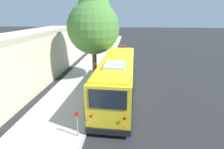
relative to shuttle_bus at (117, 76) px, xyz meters
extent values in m
plane|color=#28282B|center=(1.22, -0.34, -1.78)|extent=(160.00, 160.00, 0.00)
cube|color=beige|center=(1.22, 3.75, -1.71)|extent=(80.00, 4.44, 0.15)
cube|color=#AAA69D|center=(1.22, 1.46, -1.71)|extent=(80.00, 0.14, 0.15)
cube|color=yellow|center=(0.01, 0.00, -0.11)|extent=(10.85, 2.78, 2.82)
cube|color=black|center=(0.01, 0.00, -1.38)|extent=(10.91, 2.83, 0.28)
cube|color=black|center=(0.01, 0.00, 0.50)|extent=(9.97, 2.84, 1.34)
cube|color=black|center=(5.42, -0.15, 0.50)|extent=(0.09, 2.17, 1.41)
cube|color=black|center=(-5.41, 0.15, 0.60)|extent=(0.09, 1.99, 1.08)
cube|color=black|center=(5.42, -0.15, 1.15)|extent=(0.09, 1.79, 0.22)
cube|color=yellow|center=(0.01, 0.00, 1.33)|extent=(10.18, 2.53, 0.10)
cube|color=silver|center=(-1.92, 0.05, 1.45)|extent=(2.02, 1.46, 0.20)
cube|color=black|center=(5.45, -0.15, -1.34)|extent=(0.17, 2.50, 0.36)
cube|color=black|center=(-5.44, 0.15, -1.34)|extent=(0.17, 2.50, 0.36)
cylinder|color=red|center=(-5.47, 1.05, -0.39)|extent=(0.04, 0.18, 0.18)
cylinder|color=orange|center=(-5.47, 1.05, -0.90)|extent=(0.03, 0.14, 0.14)
cylinder|color=red|center=(-5.52, -0.74, -0.39)|extent=(0.04, 0.18, 0.18)
cylinder|color=orange|center=(-5.52, -0.74, -0.90)|extent=(0.03, 0.14, 0.14)
cube|color=white|center=(5.53, 0.67, -1.17)|extent=(0.05, 0.32, 0.18)
cube|color=white|center=(5.48, -0.98, -1.17)|extent=(0.05, 0.32, 0.18)
cube|color=black|center=(5.10, 1.25, 0.77)|extent=(0.06, 0.10, 0.24)
cylinder|color=black|center=(3.23, 0.99, -1.31)|extent=(0.97, 0.33, 0.96)
cylinder|color=slate|center=(3.23, 0.99, -1.31)|extent=(0.44, 0.33, 0.43)
cylinder|color=black|center=(3.16, -1.18, -1.31)|extent=(0.97, 0.33, 0.96)
cylinder|color=slate|center=(3.16, -1.18, -1.31)|extent=(0.44, 0.33, 0.43)
cylinder|color=black|center=(-2.99, 1.17, -1.31)|extent=(0.97, 0.33, 0.96)
cylinder|color=slate|center=(-2.99, 1.17, -1.31)|extent=(0.44, 0.33, 0.43)
cylinder|color=black|center=(-3.05, -1.00, -1.31)|extent=(0.97, 0.33, 0.96)
cylinder|color=slate|center=(-3.05, -1.00, -1.31)|extent=(0.44, 0.33, 0.43)
cube|color=navy|center=(10.79, 0.24, -1.33)|extent=(4.27, 1.78, 0.60)
cube|color=black|center=(10.67, 0.25, -0.79)|extent=(2.05, 1.48, 0.48)
cube|color=navy|center=(10.67, 0.25, -0.55)|extent=(1.97, 1.44, 0.05)
cube|color=black|center=(12.91, 0.16, -1.53)|extent=(0.14, 1.58, 0.20)
cube|color=black|center=(8.66, 0.32, -1.53)|extent=(0.14, 1.58, 0.20)
cylinder|color=black|center=(12.14, 0.93, -1.48)|extent=(0.61, 0.22, 0.61)
cylinder|color=slate|center=(12.14, 0.93, -1.48)|extent=(0.28, 0.23, 0.27)
cylinder|color=black|center=(12.09, -0.54, -1.48)|extent=(0.61, 0.22, 0.61)
cylinder|color=slate|center=(12.09, -0.54, -1.48)|extent=(0.28, 0.23, 0.27)
cylinder|color=black|center=(9.48, 1.03, -1.48)|extent=(0.61, 0.22, 0.61)
cylinder|color=slate|center=(9.48, 1.03, -1.48)|extent=(0.28, 0.23, 0.27)
cylinder|color=black|center=(9.43, -0.45, -1.48)|extent=(0.61, 0.22, 0.61)
cylinder|color=slate|center=(9.43, -0.45, -1.48)|extent=(0.28, 0.23, 0.27)
cube|color=maroon|center=(17.29, 0.34, -1.31)|extent=(4.27, 1.76, 0.62)
cube|color=black|center=(17.18, 0.34, -0.76)|extent=(2.03, 1.50, 0.48)
cube|color=maroon|center=(17.18, 0.34, -0.52)|extent=(1.95, 1.47, 0.05)
cube|color=black|center=(19.44, 0.36, -1.53)|extent=(0.09, 1.67, 0.20)
cube|color=black|center=(15.14, 0.32, -1.53)|extent=(0.09, 1.67, 0.20)
cylinder|color=black|center=(18.63, 1.14, -1.47)|extent=(0.63, 0.21, 0.63)
cylinder|color=slate|center=(18.63, 1.14, -1.47)|extent=(0.29, 0.22, 0.28)
cylinder|color=black|center=(18.64, -0.44, -1.47)|extent=(0.63, 0.21, 0.63)
cylinder|color=slate|center=(18.64, -0.44, -1.47)|extent=(0.29, 0.22, 0.28)
cylinder|color=black|center=(15.94, 1.11, -1.47)|extent=(0.63, 0.21, 0.63)
cylinder|color=slate|center=(15.94, 1.11, -1.47)|extent=(0.29, 0.22, 0.28)
cylinder|color=black|center=(15.96, -0.46, -1.47)|extent=(0.63, 0.21, 0.63)
cylinder|color=slate|center=(15.96, -0.46, -1.47)|extent=(0.29, 0.22, 0.28)
cylinder|color=brown|center=(3.76, 2.61, 0.03)|extent=(0.44, 0.44, 3.33)
sphere|color=#4C8438|center=(3.76, 2.61, 3.46)|extent=(5.04, 5.04, 5.04)
sphere|color=#528F3C|center=(4.39, 2.61, 5.10)|extent=(3.28, 3.28, 3.28)
cylinder|color=gray|center=(-5.54, 1.80, -1.01)|extent=(0.06, 0.06, 1.24)
cube|color=red|center=(-5.54, 1.80, -0.25)|extent=(0.02, 0.22, 0.28)
cylinder|color=gray|center=(-4.01, 1.80, -0.96)|extent=(0.06, 0.06, 1.35)
cube|color=beige|center=(6.03, 9.91, 0.50)|extent=(23.35, 6.23, 4.56)
cube|color=#BAAD93|center=(6.03, 6.94, 2.98)|extent=(23.35, 0.30, 0.40)
camera|label=1|loc=(-13.33, -0.84, 4.74)|focal=28.00mm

